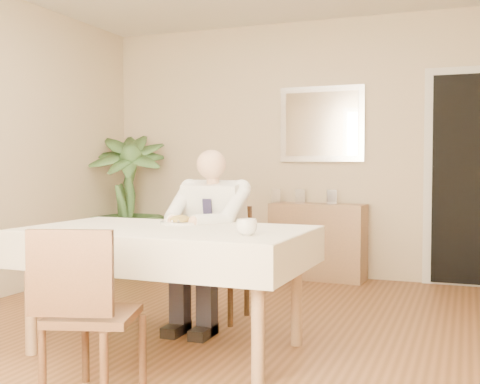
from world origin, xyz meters
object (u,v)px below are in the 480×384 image
at_px(dining_table, 167,242).
at_px(sideboard, 317,241).
at_px(chair_near, 84,306).
at_px(seated_man, 206,228).
at_px(potted_palm, 127,203).
at_px(coffee_mug, 247,227).
at_px(chair_far, 222,255).

relative_size(dining_table, sideboard, 1.84).
bearing_deg(sideboard, dining_table, -93.25).
height_order(chair_near, seated_man, seated_man).
height_order(sideboard, potted_palm, potted_palm).
bearing_deg(dining_table, potted_palm, 127.45).
xyz_separation_m(chair_near, coffee_mug, (0.56, 0.70, 0.33)).
relative_size(seated_man, coffee_mug, 10.89).
distance_m(dining_table, coffee_mug, 0.63).
distance_m(chair_far, potted_palm, 2.25).
bearing_deg(dining_table, coffee_mug, -16.55).
relative_size(chair_far, coffee_mug, 7.22).
height_order(coffee_mug, sideboard, coffee_mug).
bearing_deg(chair_far, sideboard, 76.01).
bearing_deg(coffee_mug, seated_man, 127.09).
relative_size(chair_far, chair_near, 0.98).
height_order(chair_far, chair_near, chair_near).
distance_m(dining_table, chair_near, 0.91).
bearing_deg(seated_man, potted_palm, 134.61).
xyz_separation_m(chair_near, sideboard, (0.29, 3.47, -0.10)).
relative_size(sideboard, potted_palm, 0.64).
height_order(seated_man, coffee_mug, seated_man).
height_order(dining_table, potted_palm, potted_palm).
height_order(chair_far, potted_palm, potted_palm).
bearing_deg(coffee_mug, chair_far, 119.09).
relative_size(chair_near, seated_man, 0.68).
bearing_deg(potted_palm, seated_man, -45.39).
bearing_deg(chair_far, dining_table, -93.27).
relative_size(seated_man, sideboard, 1.32).
bearing_deg(chair_near, coffee_mug, 34.11).
bearing_deg(potted_palm, coffee_mug, -47.55).
bearing_deg(sideboard, chair_far, -96.82).
distance_m(chair_far, coffee_mug, 1.26).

